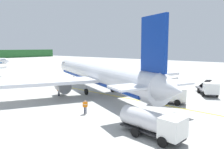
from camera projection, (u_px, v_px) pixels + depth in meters
airliner_foreground at (98, 74)px, 39.04m from camera, size 33.45×39.79×11.90m
service_truck_fuel at (152, 122)px, 19.61m from camera, size 2.83×6.52×2.40m
service_truck_baggage at (165, 84)px, 39.33m from camera, size 5.79×3.02×2.76m
service_truck_catering at (209, 89)px, 36.71m from camera, size 6.90×5.40×2.76m
service_truck_pushback at (167, 94)px, 31.67m from camera, size 4.09×5.81×2.52m
crew_marshaller at (85, 106)px, 26.67m from camera, size 0.52×0.46×1.71m
crew_loader_left at (59, 90)px, 36.43m from camera, size 0.61×0.34×1.78m
crew_loader_right at (143, 91)px, 36.02m from camera, size 0.58×0.40×1.62m
apron_guide_line at (115, 96)px, 36.41m from camera, size 0.30×60.00×0.01m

